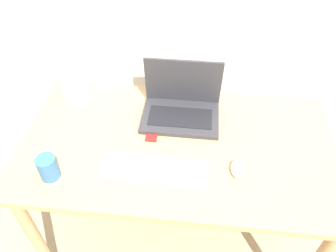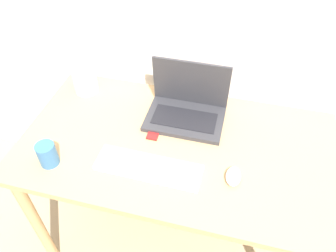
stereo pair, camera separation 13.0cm
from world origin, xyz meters
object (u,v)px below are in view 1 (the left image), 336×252
Objects in this scene: mouse at (238,169)px; mug at (48,168)px; keyboard at (154,169)px; vase at (69,72)px; mp3_player at (152,136)px; laptop at (181,105)px.

mouse is 0.72m from mug.
keyboard is 0.61m from vase.
keyboard is at bearing 9.59° from mug.
mp3_player is at bearing 34.55° from mug.
vase is 0.48m from mug.
mp3_player is at bearing -124.49° from laptop.
mug reaches higher than mp3_player.
mug reaches higher than keyboard.
keyboard is at bearing -79.19° from mp3_player.
laptop is 0.53m from vase.
vase is 3.10× the size of mug.
keyboard is 0.39m from mug.
vase is 5.49× the size of mp3_player.
vase is (-0.44, 0.40, 0.14)m from keyboard.
keyboard is 4.54× the size of mouse.
vase is (-0.52, 0.06, 0.10)m from laptop.
vase reaches higher than mouse.
laptop reaches higher than mp3_player.
mouse reaches higher than keyboard.
keyboard is (-0.08, -0.34, -0.04)m from laptop.
laptop is 1.11× the size of vase.
vase is at bearing 154.62° from mouse.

